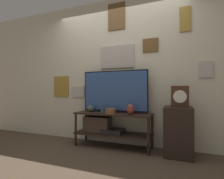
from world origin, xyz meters
name	(u,v)px	position (x,y,z in m)	size (l,w,h in m)	color
ground_plane	(107,151)	(0.00, 0.00, 0.00)	(12.00, 12.00, 0.00)	#4C3D2D
wall_back	(118,70)	(0.00, 0.51, 1.36)	(6.40, 0.08, 2.70)	beige
media_console	(107,125)	(-0.12, 0.25, 0.37)	(1.34, 0.42, 0.59)	black
television	(115,91)	(-0.01, 0.34, 0.97)	(1.20, 0.05, 0.74)	black
vase_urn_stoneware	(130,109)	(0.34, 0.15, 0.67)	(0.13, 0.12, 0.16)	brown
vase_slim_bronze	(103,108)	(-0.18, 0.23, 0.67)	(0.09, 0.09, 0.17)	#2D4251
vase_round_glass	(91,109)	(-0.43, 0.24, 0.65)	(0.12, 0.12, 0.12)	#4C5647
vase_wide_bowl	(110,111)	(0.01, 0.10, 0.63)	(0.17, 0.17, 0.09)	brown
side_table	(178,131)	(1.06, 0.23, 0.36)	(0.41, 0.45, 0.73)	black
mantel_clock	(180,96)	(1.08, 0.22, 0.88)	(0.25, 0.11, 0.31)	#422819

